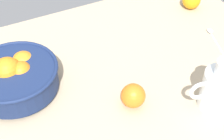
{
  "coord_description": "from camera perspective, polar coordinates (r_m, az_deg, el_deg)",
  "views": [
    {
      "loc": [
        -29.92,
        -62.24,
        73.83
      ],
      "look_at": [
        3.6,
        3.79,
        4.17
      ],
      "focal_mm": 50.66,
      "sensor_mm": 36.0,
      "label": 1
    }
  ],
  "objects": [
    {
      "name": "loose_orange_1",
      "position": [
        0.95,
        3.84,
        -4.65
      ],
      "size": [
        7.48,
        7.48,
        7.48
      ],
      "primitive_type": "sphere",
      "color": "orange",
      "rests_on": "ground_plane"
    },
    {
      "name": "loose_orange_0",
      "position": [
        1.41,
        14.14,
        12.18
      ],
      "size": [
        7.74,
        7.74,
        7.74
      ],
      "primitive_type": "sphere",
      "color": "orange",
      "rests_on": "ground_plane"
    },
    {
      "name": "ground_plane",
      "position": [
        1.02,
        -0.84,
        -4.24
      ],
      "size": [
        138.88,
        100.04,
        3.0
      ],
      "primitive_type": "cube",
      "color": "tan"
    },
    {
      "name": "fruit_bowl",
      "position": [
        1.02,
        -17.25,
        -1.25
      ],
      "size": [
        27.6,
        27.6,
        11.82
      ],
      "color": "navy",
      "rests_on": "ground_plane"
    },
    {
      "name": "juice_pitcher",
      "position": [
        0.98,
        18.78,
        -3.55
      ],
      "size": [
        15.17,
        10.9,
        17.99
      ],
      "color": "white",
      "rests_on": "ground_plane"
    },
    {
      "name": "spoon",
      "position": [
        1.27,
        17.84,
        5.75
      ],
      "size": [
        6.75,
        15.58,
        1.0
      ],
      "color": "silver",
      "rests_on": "ground_plane"
    }
  ]
}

